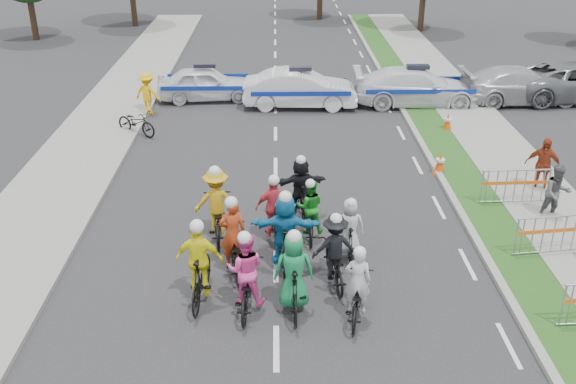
{
  "coord_description": "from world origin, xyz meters",
  "views": [
    {
      "loc": [
        0.04,
        -10.02,
        8.23
      ],
      "look_at": [
        0.32,
        4.8,
        1.1
      ],
      "focal_mm": 40.0,
      "sensor_mm": 36.0,
      "label": 1
    }
  ],
  "objects_px": {
    "spectator_1": "(557,193)",
    "cone_0": "(440,163)",
    "rider_6": "(233,247)",
    "rider_8": "(310,215)",
    "rider_7": "(349,235)",
    "police_car_2": "(416,87)",
    "rider_0": "(357,294)",
    "rider_4": "(334,256)",
    "rider_1": "(294,279)",
    "civilian_sedan": "(521,85)",
    "rider_5": "(285,236)",
    "marshal_hiviz": "(148,93)",
    "police_car_1": "(300,89)",
    "spectator_2": "(543,165)",
    "barrier_2": "(515,188)",
    "rider_3": "(200,270)",
    "cone_1": "(448,122)",
    "rider_2": "(246,280)",
    "parked_bike": "(136,122)",
    "rider_9": "(274,216)",
    "barrier_1": "(553,236)",
    "rider_10": "(217,210)",
    "police_car_0": "(206,84)"
  },
  "relations": [
    {
      "from": "rider_1",
      "to": "rider_6",
      "type": "distance_m",
      "value": 2.07
    },
    {
      "from": "police_car_1",
      "to": "spectator_1",
      "type": "distance_m",
      "value": 11.85
    },
    {
      "from": "spectator_1",
      "to": "spectator_2",
      "type": "height_order",
      "value": "spectator_2"
    },
    {
      "from": "police_car_2",
      "to": "police_car_1",
      "type": "bearing_deg",
      "value": 94.29
    },
    {
      "from": "rider_7",
      "to": "marshal_hiviz",
      "type": "relative_size",
      "value": 1.01
    },
    {
      "from": "rider_6",
      "to": "parked_bike",
      "type": "relative_size",
      "value": 1.15
    },
    {
      "from": "spectator_2",
      "to": "spectator_1",
      "type": "bearing_deg",
      "value": -73.02
    },
    {
      "from": "rider_7",
      "to": "police_car_2",
      "type": "height_order",
      "value": "rider_7"
    },
    {
      "from": "cone_1",
      "to": "marshal_hiviz",
      "type": "bearing_deg",
      "value": 168.94
    },
    {
      "from": "rider_0",
      "to": "rider_4",
      "type": "distance_m",
      "value": 1.37
    },
    {
      "from": "rider_0",
      "to": "marshal_hiviz",
      "type": "relative_size",
      "value": 1.1
    },
    {
      "from": "rider_7",
      "to": "police_car_1",
      "type": "distance_m",
      "value": 11.82
    },
    {
      "from": "rider_10",
      "to": "barrier_2",
      "type": "relative_size",
      "value": 1.02
    },
    {
      "from": "spectator_1",
      "to": "police_car_0",
      "type": "bearing_deg",
      "value": 131.06
    },
    {
      "from": "police_car_2",
      "to": "spectator_1",
      "type": "xyz_separation_m",
      "value": [
        1.74,
        -10.12,
        0.04
      ]
    },
    {
      "from": "rider_7",
      "to": "rider_10",
      "type": "bearing_deg",
      "value": -18.36
    },
    {
      "from": "rider_6",
      "to": "rider_8",
      "type": "distance_m",
      "value": 2.43
    },
    {
      "from": "rider_6",
      "to": "barrier_2",
      "type": "height_order",
      "value": "rider_6"
    },
    {
      "from": "police_car_1",
      "to": "police_car_2",
      "type": "distance_m",
      "value": 4.77
    },
    {
      "from": "rider_2",
      "to": "rider_8",
      "type": "bearing_deg",
      "value": -112.68
    },
    {
      "from": "rider_1",
      "to": "marshal_hiviz",
      "type": "height_order",
      "value": "rider_1"
    },
    {
      "from": "rider_2",
      "to": "barrier_2",
      "type": "height_order",
      "value": "rider_2"
    },
    {
      "from": "rider_5",
      "to": "rider_10",
      "type": "distance_m",
      "value": 2.25
    },
    {
      "from": "rider_9",
      "to": "barrier_1",
      "type": "relative_size",
      "value": 0.94
    },
    {
      "from": "barrier_2",
      "to": "police_car_2",
      "type": "bearing_deg",
      "value": 95.72
    },
    {
      "from": "rider_4",
      "to": "parked_bike",
      "type": "distance_m",
      "value": 11.61
    },
    {
      "from": "parked_bike",
      "to": "rider_4",
      "type": "bearing_deg",
      "value": -113.03
    },
    {
      "from": "spectator_1",
      "to": "cone_0",
      "type": "bearing_deg",
      "value": 124.53
    },
    {
      "from": "police_car_1",
      "to": "spectator_2",
      "type": "height_order",
      "value": "spectator_2"
    },
    {
      "from": "rider_0",
      "to": "civilian_sedan",
      "type": "xyz_separation_m",
      "value": [
        8.47,
        14.55,
        0.15
      ]
    },
    {
      "from": "rider_0",
      "to": "rider_4",
      "type": "xyz_separation_m",
      "value": [
        -0.36,
        1.31,
        0.12
      ]
    },
    {
      "from": "spectator_1",
      "to": "marshal_hiviz",
      "type": "xyz_separation_m",
      "value": [
        -12.51,
        9.16,
        0.03
      ]
    },
    {
      "from": "police_car_1",
      "to": "marshal_hiviz",
      "type": "distance_m",
      "value": 6.06
    },
    {
      "from": "rider_9",
      "to": "cone_1",
      "type": "height_order",
      "value": "rider_9"
    },
    {
      "from": "rider_9",
      "to": "civilian_sedan",
      "type": "relative_size",
      "value": 0.37
    },
    {
      "from": "marshal_hiviz",
      "to": "barrier_2",
      "type": "height_order",
      "value": "marshal_hiviz"
    },
    {
      "from": "rider_2",
      "to": "barrier_1",
      "type": "bearing_deg",
      "value": -161.41
    },
    {
      "from": "rider_7",
      "to": "barrier_1",
      "type": "xyz_separation_m",
      "value": [
        4.93,
        -0.02,
        -0.09
      ]
    },
    {
      "from": "rider_9",
      "to": "police_car_2",
      "type": "xyz_separation_m",
      "value": [
        5.8,
        11.13,
        0.03
      ]
    },
    {
      "from": "rider_9",
      "to": "civilian_sedan",
      "type": "distance_m",
      "value": 15.22
    },
    {
      "from": "civilian_sedan",
      "to": "rider_1",
      "type": "bearing_deg",
      "value": 142.47
    },
    {
      "from": "rider_3",
      "to": "cone_1",
      "type": "relative_size",
      "value": 2.9
    },
    {
      "from": "rider_0",
      "to": "police_car_2",
      "type": "xyz_separation_m",
      "value": [
        4.09,
        14.37,
        0.16
      ]
    },
    {
      "from": "rider_9",
      "to": "police_car_0",
      "type": "relative_size",
      "value": 0.46
    },
    {
      "from": "cone_0",
      "to": "barrier_1",
      "type": "bearing_deg",
      "value": -72.9
    },
    {
      "from": "spectator_1",
      "to": "civilian_sedan",
      "type": "bearing_deg",
      "value": 73.14
    },
    {
      "from": "rider_1",
      "to": "rider_5",
      "type": "height_order",
      "value": "rider_5"
    },
    {
      "from": "rider_1",
      "to": "rider_6",
      "type": "height_order",
      "value": "same"
    },
    {
      "from": "spectator_2",
      "to": "civilian_sedan",
      "type": "bearing_deg",
      "value": 100.46
    },
    {
      "from": "spectator_1",
      "to": "spectator_2",
      "type": "distance_m",
      "value": 1.75
    }
  ]
}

